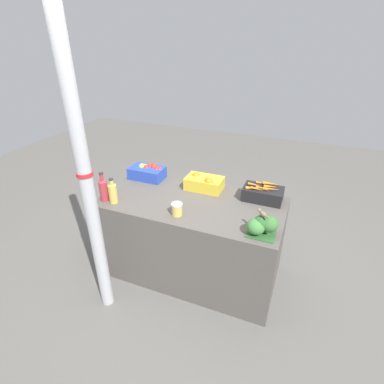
{
  "coord_description": "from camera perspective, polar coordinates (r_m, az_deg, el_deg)",
  "views": [
    {
      "loc": [
        0.94,
        -2.3,
        2.29
      ],
      "look_at": [
        0.0,
        0.0,
        0.96
      ],
      "focal_mm": 28.0,
      "sensor_mm": 36.0,
      "label": 1
    }
  ],
  "objects": [
    {
      "name": "ground_plane",
      "position": [
        3.38,
        0.0,
        -14.46
      ],
      "size": [
        10.0,
        10.0,
        0.0
      ],
      "primitive_type": "plane",
      "color": "#605E59"
    },
    {
      "name": "market_table",
      "position": [
        3.11,
        0.0,
        -8.63
      ],
      "size": [
        1.74,
        0.87,
        0.86
      ],
      "primitive_type": "cube",
      "color": "#56514C",
      "rests_on": "ground_plane"
    },
    {
      "name": "support_pole",
      "position": [
        2.4,
        -19.74,
        3.07
      ],
      "size": [
        0.12,
        0.12,
        2.68
      ],
      "color": "#B7BABF",
      "rests_on": "ground_plane"
    },
    {
      "name": "apple_crate",
      "position": [
        3.33,
        -8.46,
        3.8
      ],
      "size": [
        0.37,
        0.23,
        0.16
      ],
      "color": "#2847B7",
      "rests_on": "market_table"
    },
    {
      "name": "orange_crate",
      "position": [
        3.05,
        2.47,
        1.77
      ],
      "size": [
        0.37,
        0.23,
        0.17
      ],
      "color": "gold",
      "rests_on": "market_table"
    },
    {
      "name": "carrot_crate",
      "position": [
        2.94,
        13.34,
        -0.26
      ],
      "size": [
        0.37,
        0.23,
        0.17
      ],
      "color": "black",
      "rests_on": "market_table"
    },
    {
      "name": "broccoli_pile",
      "position": [
        2.44,
        13.22,
        -6.15
      ],
      "size": [
        0.24,
        0.2,
        0.16
      ],
      "color": "#2D602D",
      "rests_on": "market_table"
    },
    {
      "name": "juice_bottle_ruby",
      "position": [
        2.95,
        -16.52,
        0.55
      ],
      "size": [
        0.08,
        0.08,
        0.29
      ],
      "color": "#B2333D",
      "rests_on": "market_table"
    },
    {
      "name": "juice_bottle_golden",
      "position": [
        2.9,
        -14.87,
        -0.06
      ],
      "size": [
        0.08,
        0.08,
        0.25
      ],
      "color": "gold",
      "rests_on": "market_table"
    },
    {
      "name": "pickle_jar",
      "position": [
        2.64,
        -2.88,
        -3.29
      ],
      "size": [
        0.1,
        0.1,
        0.11
      ],
      "color": "#DBBC56",
      "rests_on": "market_table"
    },
    {
      "name": "sparrow_bird",
      "position": [
        2.39,
        13.24,
        -3.97
      ],
      "size": [
        0.11,
        0.1,
        0.05
      ],
      "rotation": [
        0.0,
        0.0,
        2.43
      ],
      "color": "#4C3D2D",
      "rests_on": "broccoli_pile"
    }
  ]
}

